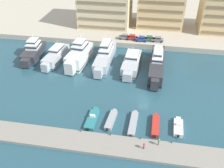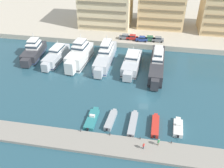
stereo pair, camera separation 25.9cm
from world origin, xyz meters
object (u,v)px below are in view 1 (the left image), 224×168
object	(u,v)px
yacht_silver_left	(56,56)
car_grey_far_left	(124,36)
motorboat_grey_mid_left	(133,124)
yacht_silver_center_left	(105,55)
yacht_charcoal_center_right	(157,63)
car_green_center_left	(149,38)
pedestrian_far_side	(144,145)
motorboat_white_center	(178,127)
car_grey_center	(158,39)
motorboat_grey_left	(111,120)
car_red_left	(132,37)
motorboat_teal_far_left	(92,119)
motorboat_red_center_left	(155,126)
yacht_white_mid_left	(79,55)
car_blue_mid_left	(141,39)
pedestrian_mid_deck	(159,141)
yacht_silver_center	(132,63)
yacht_charcoal_far_left	(33,51)

from	to	relation	value
yacht_silver_left	car_grey_far_left	world-z (taller)	yacht_silver_left
yacht_silver_left	motorboat_grey_mid_left	distance (m)	37.34
yacht_silver_center_left	yacht_charcoal_center_right	distance (m)	16.33
yacht_silver_center_left	car_green_center_left	size ratio (longest dim) A/B	4.89
yacht_silver_left	pedestrian_far_side	world-z (taller)	yacht_silver_left
motorboat_white_center	car_green_center_left	xyz separation A→B (m)	(-8.53, 41.21, 2.30)
car_grey_far_left	car_grey_center	size ratio (longest dim) A/B	1.00
motorboat_grey_left	car_red_left	bearing A→B (deg)	89.67
motorboat_teal_far_left	motorboat_grey_left	xyz separation A→B (m)	(4.34, 0.18, 0.12)
pedestrian_far_side	yacht_charcoal_center_right	bearing A→B (deg)	87.05
yacht_silver_center_left	motorboat_red_center_left	distance (m)	31.91
yacht_silver_center_left	motorboat_red_center_left	size ratio (longest dim) A/B	2.79
yacht_white_mid_left	motorboat_grey_mid_left	bearing A→B (deg)	-52.28
car_blue_mid_left	pedestrian_mid_deck	world-z (taller)	car_blue_mid_left
yacht_silver_center	motorboat_teal_far_left	size ratio (longest dim) A/B	2.18
yacht_white_mid_left	yacht_charcoal_center_right	size ratio (longest dim) A/B	0.72
motorboat_teal_far_left	pedestrian_far_side	bearing A→B (deg)	-30.00
car_red_left	yacht_silver_center_left	bearing A→B (deg)	-115.69
yacht_silver_center_left	motorboat_white_center	xyz separation A→B (m)	(21.54, -26.85, -1.76)
yacht_silver_left	car_blue_mid_left	bearing A→B (deg)	31.04
yacht_silver_center	yacht_charcoal_center_right	xyz separation A→B (m)	(7.57, -0.11, 0.52)
motorboat_red_center_left	yacht_charcoal_center_right	bearing A→B (deg)	91.06
yacht_charcoal_far_left	pedestrian_mid_deck	bearing A→B (deg)	-38.00
car_grey_center	car_red_left	bearing A→B (deg)	178.95
yacht_white_mid_left	car_grey_far_left	bearing A→B (deg)	53.77
motorboat_red_center_left	car_grey_far_left	xyz separation A→B (m)	(-12.38, 41.63, 2.30)
motorboat_teal_far_left	motorboat_red_center_left	distance (m)	14.28
yacht_silver_center_left	pedestrian_mid_deck	size ratio (longest dim) A/B	12.11
car_grey_far_left	pedestrian_far_side	bearing A→B (deg)	-78.10
yacht_charcoal_center_right	motorboat_grey_mid_left	world-z (taller)	yacht_charcoal_center_right
yacht_charcoal_center_right	pedestrian_mid_deck	size ratio (longest dim) A/B	13.31
yacht_white_mid_left	motorboat_teal_far_left	bearing A→B (deg)	-67.90
yacht_charcoal_center_right	car_blue_mid_left	bearing A→B (deg)	109.99
motorboat_grey_left	car_grey_far_left	distance (m)	41.62
motorboat_red_center_left	motorboat_grey_mid_left	bearing A→B (deg)	-177.21
motorboat_white_center	pedestrian_mid_deck	distance (m)	7.34
yacht_charcoal_far_left	yacht_silver_center	xyz separation A→B (m)	(32.46, -1.53, -0.29)
car_green_center_left	pedestrian_mid_deck	xyz separation A→B (m)	(4.36, -47.15, -1.19)
car_grey_far_left	car_green_center_left	size ratio (longest dim) A/B	0.98
car_grey_center	motorboat_grey_mid_left	bearing A→B (deg)	-95.81
motorboat_white_center	pedestrian_far_side	size ratio (longest dim) A/B	3.91
car_blue_mid_left	pedestrian_far_side	world-z (taller)	car_blue_mid_left
motorboat_grey_left	car_blue_mid_left	xyz separation A→B (m)	(3.70, 40.69, 2.31)
pedestrian_far_side	car_grey_far_left	bearing A→B (deg)	101.90
yacht_silver_left	yacht_white_mid_left	bearing A→B (deg)	-0.78
car_grey_far_left	car_blue_mid_left	size ratio (longest dim) A/B	1.00
yacht_silver_center	pedestrian_far_side	world-z (taller)	yacht_silver_center
yacht_charcoal_far_left	yacht_silver_left	bearing A→B (deg)	-9.50
car_green_center_left	pedestrian_far_side	bearing A→B (deg)	-88.23
motorboat_white_center	car_green_center_left	world-z (taller)	car_green_center_left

